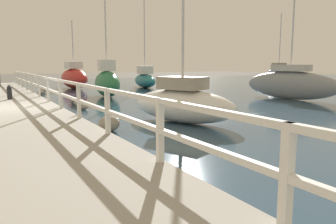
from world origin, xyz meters
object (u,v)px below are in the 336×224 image
object	(u,v)px
sailboat_white	(182,103)
sailboat_green	(107,82)
mooring_bollard	(9,92)
sailboat_navy	(279,75)
sailboat_gray	(290,84)
sailboat_teal	(145,79)
sailboat_red	(74,78)

from	to	relation	value
sailboat_white	sailboat_green	bearing A→B (deg)	63.33
mooring_bollard	sailboat_white	xyz separation A→B (m)	(4.62, -7.21, -0.02)
sailboat_green	sailboat_navy	world-z (taller)	sailboat_navy
sailboat_gray	sailboat_green	bearing A→B (deg)	136.75
mooring_bollard	sailboat_teal	size ratio (longest dim) A/B	0.08
sailboat_gray	sailboat_red	distance (m)	16.37
mooring_bollard	sailboat_navy	bearing A→B (deg)	16.42
sailboat_teal	sailboat_red	size ratio (longest dim) A/B	1.54
sailboat_red	sailboat_teal	bearing A→B (deg)	-23.23
sailboat_white	mooring_bollard	bearing A→B (deg)	100.51
sailboat_green	sailboat_red	distance (m)	7.84
sailboat_red	sailboat_navy	bearing A→B (deg)	-11.45
sailboat_green	sailboat_red	size ratio (longest dim) A/B	1.06
sailboat_gray	sailboat_navy	world-z (taller)	sailboat_navy
sailboat_red	sailboat_white	bearing A→B (deg)	-96.25
sailboat_red	sailboat_navy	world-z (taller)	sailboat_navy
sailboat_teal	sailboat_gray	world-z (taller)	sailboat_teal
mooring_bollard	sailboat_navy	distance (m)	26.58
sailboat_teal	sailboat_navy	xyz separation A→B (m)	(14.79, -0.82, 0.13)
mooring_bollard	sailboat_red	bearing A→B (deg)	62.29
sailboat_navy	sailboat_white	size ratio (longest dim) A/B	1.06
sailboat_teal	sailboat_navy	distance (m)	14.82
sailboat_red	sailboat_white	world-z (taller)	sailboat_white
sailboat_red	sailboat_white	distance (m)	17.44
mooring_bollard	sailboat_gray	xyz separation A→B (m)	(13.64, -3.91, 0.18)
sailboat_gray	sailboat_teal	bearing A→B (deg)	97.54
sailboat_navy	sailboat_white	world-z (taller)	sailboat_navy
sailboat_green	sailboat_white	xyz separation A→B (m)	(-0.76, -9.58, -0.21)
mooring_bollard	sailboat_teal	distance (m)	13.56
sailboat_teal	mooring_bollard	bearing A→B (deg)	-130.10
sailboat_gray	sailboat_red	world-z (taller)	sailboat_gray
sailboat_white	sailboat_navy	bearing A→B (deg)	13.03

